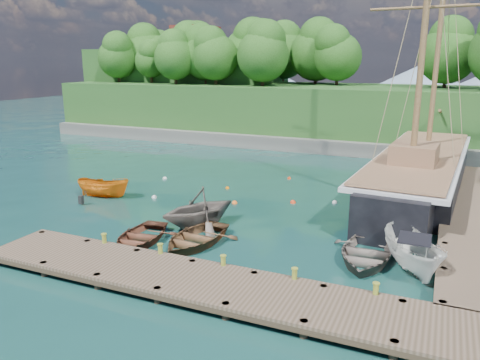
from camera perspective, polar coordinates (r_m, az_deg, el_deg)
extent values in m
plane|color=#123933|center=(24.54, -1.09, -6.28)|extent=(160.00, 160.00, 0.00)
cube|color=#4D3C2C|center=(18.16, -4.00, -12.21)|extent=(20.00, 3.20, 0.12)
cube|color=black|center=(18.23, -3.99, -12.66)|extent=(20.00, 3.20, 0.20)
cylinder|color=black|center=(24.88, -22.88, -7.04)|extent=(0.28, 0.28, 1.10)
cube|color=#4D3C2C|center=(29.06, 26.36, -3.38)|extent=(3.20, 24.00, 0.12)
cube|color=black|center=(29.10, 26.33, -3.68)|extent=(3.20, 24.00, 0.20)
cylinder|color=black|center=(18.30, 23.30, -14.96)|extent=(0.28, 0.28, 1.10)
cylinder|color=black|center=(40.47, 23.89, 0.86)|extent=(0.28, 0.28, 1.10)
cylinder|color=olive|center=(22.55, -16.08, -8.79)|extent=(0.26, 0.26, 0.45)
cylinder|color=olive|center=(20.88, -9.60, -10.33)|extent=(0.26, 0.26, 0.45)
cylinder|color=olive|center=(19.52, -2.03, -11.96)|extent=(0.26, 0.26, 0.45)
cylinder|color=olive|center=(18.55, 6.59, -13.54)|extent=(0.26, 0.26, 0.45)
cylinder|color=olive|center=(18.04, 16.05, -14.92)|extent=(0.26, 0.26, 0.45)
imported|color=#552E1E|center=(23.61, -12.11, -7.46)|extent=(3.48, 4.47, 0.85)
imported|color=#655B54|center=(25.38, -5.05, -5.62)|extent=(5.34, 5.58, 2.28)
imported|color=brown|center=(22.99, -5.48, -7.80)|extent=(3.54, 4.69, 0.92)
imported|color=#5C534B|center=(21.87, 14.98, -9.45)|extent=(3.50, 4.79, 0.97)
imported|color=orange|center=(31.80, -16.22, -1.99)|extent=(3.82, 1.91, 1.41)
imported|color=white|center=(21.55, 20.21, -10.25)|extent=(3.47, 4.88, 1.77)
cube|color=black|center=(33.54, 20.91, -0.07)|extent=(6.22, 16.05, 3.27)
cube|color=black|center=(43.39, 22.64, 2.88)|extent=(3.16, 5.13, 2.94)
cube|color=black|center=(24.97, 18.22, -4.64)|extent=(3.85, 4.29, 3.10)
cube|color=silver|center=(33.21, 21.15, 2.56)|extent=(6.63, 20.98, 0.25)
cube|color=brown|center=(33.17, 21.19, 2.98)|extent=(6.14, 20.50, 0.12)
cube|color=brown|center=(29.77, 20.48, 3.02)|extent=(2.76, 3.18, 1.20)
cylinder|color=brown|center=(46.54, 23.45, 7.30)|extent=(0.74, 6.90, 1.69)
cylinder|color=brown|center=(36.73, 23.29, 17.46)|extent=(0.36, 0.36, 17.35)
cylinder|color=brown|center=(28.67, 21.63, 17.39)|extent=(0.36, 0.36, 15.97)
cylinder|color=#8C7A59|center=(43.05, 24.11, 17.07)|extent=(0.91, 11.97, 10.08)
sphere|color=silver|center=(30.81, -10.41, -2.17)|extent=(0.34, 0.34, 0.34)
sphere|color=orange|center=(29.16, -0.66, -2.88)|extent=(0.35, 0.35, 0.35)
sphere|color=red|center=(29.45, 6.48, -2.80)|extent=(0.35, 0.35, 0.35)
sphere|color=white|center=(29.83, 11.46, -2.78)|extent=(0.33, 0.33, 0.33)
sphere|color=orange|center=(32.54, -1.55, -1.04)|extent=(0.27, 0.27, 0.27)
sphere|color=#EC3C10|center=(35.33, 6.01, 0.13)|extent=(0.28, 0.28, 0.28)
sphere|color=silver|center=(35.59, -9.16, 0.13)|extent=(0.32, 0.32, 0.32)
cube|color=#474744|center=(48.85, 2.17, 4.89)|extent=(50.00, 4.00, 1.40)
cube|color=#214B1C|center=(54.11, 4.55, 8.35)|extent=(50.00, 14.00, 6.00)
cube|color=#214B1C|center=(63.41, -6.43, 11.00)|extent=(24.00, 12.00, 10.00)
cylinder|color=#382616|center=(55.34, -4.17, 12.33)|extent=(0.36, 0.36, 1.40)
sphere|color=#214615|center=(55.30, -4.22, 14.81)|extent=(5.42, 5.42, 5.42)
cylinder|color=#382616|center=(53.30, -2.96, 12.27)|extent=(0.36, 0.36, 1.40)
sphere|color=#214615|center=(53.27, -2.99, 14.70)|extent=(5.02, 5.02, 5.02)
cylinder|color=#382616|center=(60.98, -14.54, 12.11)|extent=(0.36, 0.36, 1.40)
sphere|color=#214615|center=(60.95, -14.67, 14.15)|extent=(4.79, 4.79, 4.79)
cylinder|color=#382616|center=(63.40, -5.09, 12.57)|extent=(0.36, 0.36, 1.40)
sphere|color=#214615|center=(63.37, -5.15, 15.00)|extent=(6.25, 6.25, 6.25)
cylinder|color=#382616|center=(62.14, -11.14, 12.33)|extent=(0.36, 0.36, 1.40)
sphere|color=#214615|center=(62.11, -11.25, 14.69)|extent=(5.89, 5.89, 5.89)
cylinder|color=#382616|center=(53.29, 11.72, 12.00)|extent=(0.36, 0.36, 1.40)
sphere|color=#214615|center=(53.25, 11.85, 14.47)|extent=(5.13, 5.13, 5.13)
cylinder|color=#382616|center=(64.43, -5.40, 12.59)|extent=(0.36, 0.36, 1.40)
sphere|color=#214615|center=(64.40, -5.45, 14.53)|extent=(4.80, 4.80, 4.80)
cylinder|color=#382616|center=(54.77, 2.52, 12.33)|extent=(0.36, 0.36, 1.40)
sphere|color=#214615|center=(54.74, 2.55, 14.99)|extent=(5.82, 5.82, 5.82)
cylinder|color=#382616|center=(56.06, 9.17, 12.22)|extent=(0.36, 0.36, 1.40)
sphere|color=#214615|center=(56.03, 9.28, 14.89)|extent=(6.05, 6.05, 6.05)
cylinder|color=#382616|center=(50.78, 2.77, 12.17)|extent=(0.36, 0.36, 1.40)
sphere|color=#214615|center=(50.74, 2.81, 14.90)|extent=(5.47, 5.47, 5.47)
cylinder|color=#382616|center=(51.27, 23.70, 11.03)|extent=(0.36, 0.36, 1.40)
sphere|color=#214615|center=(51.23, 23.98, 13.74)|extent=(5.55, 5.55, 5.55)
cylinder|color=#382616|center=(61.83, 5.25, 12.52)|extent=(0.36, 0.36, 1.40)
sphere|color=#214615|center=(61.81, 5.30, 15.01)|extent=(6.25, 6.25, 6.25)
cylinder|color=#382616|center=(68.16, -10.32, 12.53)|extent=(0.36, 0.36, 1.40)
sphere|color=#214615|center=(68.13, -10.42, 14.54)|extent=(5.41, 5.41, 5.41)
cylinder|color=#382616|center=(59.09, -4.24, 12.46)|extent=(0.36, 0.36, 1.40)
sphere|color=#214615|center=(59.06, -4.28, 14.80)|extent=(5.47, 5.47, 5.47)
cylinder|color=#382616|center=(58.62, -10.75, 12.24)|extent=(0.36, 0.36, 1.40)
sphere|color=#214615|center=(58.59, -10.83, 14.01)|extent=(3.77, 3.77, 3.77)
cylinder|color=#382616|center=(59.96, -5.68, 12.46)|extent=(0.36, 0.36, 1.40)
sphere|color=#214615|center=(59.93, -5.74, 14.95)|extent=(6.04, 6.04, 6.04)
cylinder|color=#382616|center=(61.20, 9.33, 12.38)|extent=(0.36, 0.36, 1.40)
sphere|color=#214615|center=(61.17, 9.43, 14.78)|extent=(5.89, 5.89, 5.89)
cylinder|color=#382616|center=(56.19, 1.14, 12.40)|extent=(0.36, 0.36, 1.40)
sphere|color=#214615|center=(56.16, 1.15, 15.08)|extent=(6.08, 6.08, 6.08)
cylinder|color=#382616|center=(59.75, -9.56, 12.33)|extent=(0.36, 0.36, 1.40)
sphere|color=#214615|center=(59.72, -9.64, 14.23)|extent=(4.25, 4.25, 4.25)
cylinder|color=#382616|center=(54.94, -7.84, 12.22)|extent=(0.36, 0.36, 1.40)
sphere|color=#214615|center=(54.90, -7.92, 14.49)|extent=(4.77, 4.77, 4.77)
cube|color=silver|center=(61.48, -5.38, 16.05)|extent=(4.00, 5.00, 3.00)
cube|color=#591E19|center=(61.57, -5.42, 17.82)|extent=(4.40, 5.40, 0.80)
cone|color=#728CA5|center=(91.07, 21.08, 10.53)|extent=(32.00, 32.00, 8.00)
cone|color=#728CA5|center=(99.17, 0.09, 12.28)|extent=(40.00, 40.00, 10.00)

